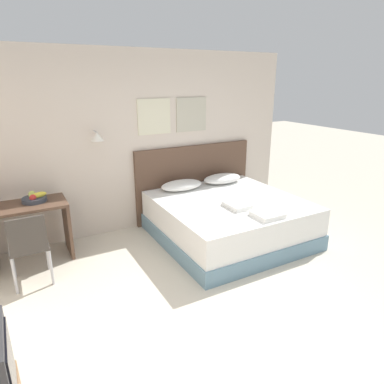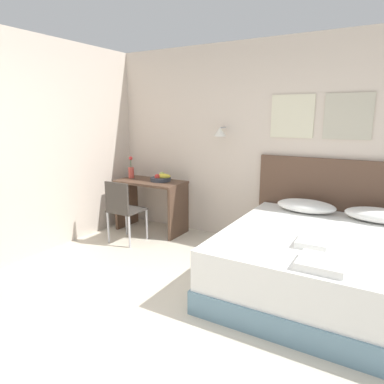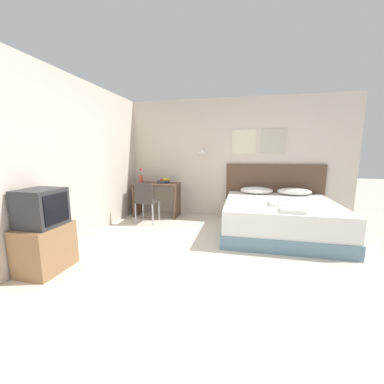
{
  "view_description": "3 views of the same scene",
  "coord_description": "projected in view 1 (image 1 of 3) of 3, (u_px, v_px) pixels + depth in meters",
  "views": [
    {
      "loc": [
        -1.64,
        -2.24,
        2.25
      ],
      "look_at": [
        0.18,
        1.07,
        0.98
      ],
      "focal_mm": 32.0,
      "sensor_mm": 36.0,
      "label": 1
    },
    {
      "loc": [
        1.45,
        -1.78,
        1.71
      ],
      "look_at": [
        -0.5,
        1.56,
        0.84
      ],
      "focal_mm": 32.0,
      "sensor_mm": 36.0,
      "label": 2
    },
    {
      "loc": [
        0.36,
        -2.86,
        1.48
      ],
      "look_at": [
        -0.61,
        1.59,
        0.7
      ],
      "focal_mm": 22.0,
      "sensor_mm": 36.0,
      "label": 3
    }
  ],
  "objects": [
    {
      "name": "folded_towel_near_foot",
      "position": [
        237.0,
        205.0,
        4.58
      ],
      "size": [
        0.26,
        0.36,
        0.06
      ],
      "color": "white",
      "rests_on": "bed"
    },
    {
      "name": "fruit_bowl",
      "position": [
        35.0,
        198.0,
        4.29
      ],
      "size": [
        0.32,
        0.3,
        0.12
      ],
      "color": "#333842",
      "rests_on": "desk"
    },
    {
      "name": "desk",
      "position": [
        26.0,
        223.0,
        4.27
      ],
      "size": [
        1.0,
        0.54,
        0.77
      ],
      "color": "brown",
      "rests_on": "ground_plane"
    },
    {
      "name": "ground_plane",
      "position": [
        229.0,
        321.0,
        3.33
      ],
      "size": [
        24.0,
        24.0,
        0.0
      ],
      "primitive_type": "plane",
      "color": "beige"
    },
    {
      "name": "desk_chair",
      "position": [
        29.0,
        244.0,
        3.75
      ],
      "size": [
        0.41,
        0.41,
        0.86
      ],
      "color": "#3D3833",
      "rests_on": "ground_plane"
    },
    {
      "name": "bed",
      "position": [
        228.0,
        219.0,
        4.97
      ],
      "size": [
        1.95,
        1.96,
        0.6
      ],
      "color": "#66899E",
      "rests_on": "ground_plane"
    },
    {
      "name": "pillow_right",
      "position": [
        222.0,
        179.0,
        5.64
      ],
      "size": [
        0.67,
        0.38,
        0.15
      ],
      "color": "white",
      "rests_on": "bed"
    },
    {
      "name": "pillow_left",
      "position": [
        182.0,
        185.0,
        5.29
      ],
      "size": [
        0.67,
        0.38,
        0.15
      ],
      "color": "white",
      "rests_on": "bed"
    },
    {
      "name": "folded_towel_mid_bed",
      "position": [
        267.0,
        214.0,
        4.27
      ],
      "size": [
        0.34,
        0.33,
        0.06
      ],
      "color": "white",
      "rests_on": "bed"
    },
    {
      "name": "headboard",
      "position": [
        194.0,
        181.0,
        5.71
      ],
      "size": [
        2.07,
        0.06,
        1.21
      ],
      "color": "brown",
      "rests_on": "ground_plane"
    },
    {
      "name": "wall_back",
      "position": [
        133.0,
        143.0,
        5.06
      ],
      "size": [
        5.33,
        0.31,
        2.65
      ],
      "color": "beige",
      "rests_on": "ground_plane"
    }
  ]
}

